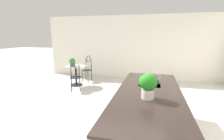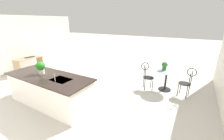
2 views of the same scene
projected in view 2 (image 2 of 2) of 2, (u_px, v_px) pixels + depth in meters
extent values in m
plane|color=beige|center=(78.00, 94.00, 5.04)|extent=(40.00, 40.00, 0.00)
cube|color=silver|center=(7.00, 46.00, 6.62)|extent=(0.12, 7.80, 2.70)
cube|color=white|center=(50.00, 91.00, 4.34)|extent=(2.70, 0.96, 0.88)
cube|color=#2D231E|center=(48.00, 76.00, 4.19)|extent=(2.80, 1.06, 0.04)
cube|color=#B2B5BA|center=(61.00, 80.00, 3.93)|extent=(0.56, 0.40, 0.03)
cylinder|color=black|center=(164.00, 89.00, 5.36)|extent=(0.44, 0.44, 0.03)
cylinder|color=black|center=(166.00, 80.00, 5.24)|extent=(0.07, 0.07, 0.69)
cylinder|color=#B2C6C1|center=(167.00, 71.00, 5.12)|extent=(0.80, 0.80, 0.01)
cylinder|color=black|center=(178.00, 90.00, 4.84)|extent=(0.03, 0.03, 0.45)
cylinder|color=black|center=(180.00, 87.00, 5.04)|extent=(0.03, 0.03, 0.45)
cylinder|color=black|center=(187.00, 93.00, 4.66)|extent=(0.03, 0.03, 0.45)
cylinder|color=black|center=(189.00, 90.00, 4.86)|extent=(0.03, 0.03, 0.45)
cylinder|color=black|center=(185.00, 84.00, 4.77)|extent=(0.44, 0.44, 0.02)
cylinder|color=black|center=(190.00, 80.00, 4.52)|extent=(0.03, 0.03, 0.45)
cylinder|color=black|center=(192.00, 78.00, 4.70)|extent=(0.03, 0.03, 0.45)
torus|color=black|center=(192.00, 72.00, 4.54)|extent=(0.28, 0.08, 0.28)
cylinder|color=black|center=(151.00, 82.00, 5.48)|extent=(0.03, 0.03, 0.45)
cylinder|color=black|center=(152.00, 85.00, 5.21)|extent=(0.03, 0.03, 0.45)
cylinder|color=black|center=(144.00, 82.00, 5.49)|extent=(0.03, 0.03, 0.45)
cylinder|color=black|center=(145.00, 85.00, 5.23)|extent=(0.03, 0.03, 0.45)
cylinder|color=black|center=(148.00, 78.00, 5.27)|extent=(0.51, 0.51, 0.02)
cylinder|color=black|center=(144.00, 71.00, 5.34)|extent=(0.03, 0.03, 0.45)
cylinder|color=black|center=(145.00, 73.00, 5.09)|extent=(0.03, 0.03, 0.45)
torus|color=black|center=(145.00, 66.00, 5.14)|extent=(0.26, 0.15, 0.28)
cylinder|color=#B2B5BA|center=(55.00, 78.00, 3.74)|extent=(0.02, 0.02, 0.22)
cube|color=tan|center=(40.00, 62.00, 7.55)|extent=(0.54, 0.04, 0.71)
cube|color=tan|center=(17.00, 69.00, 6.60)|extent=(0.54, 0.04, 0.71)
cube|color=tan|center=(28.00, 58.00, 6.96)|extent=(0.60, 1.20, 0.03)
cube|color=black|center=(30.00, 57.00, 7.04)|extent=(0.16, 0.44, 0.02)
cube|color=#333335|center=(30.00, 57.00, 7.03)|extent=(0.13, 0.40, 0.01)
cylinder|color=#385147|center=(164.00, 68.00, 5.22)|extent=(0.14, 0.14, 0.12)
ellipsoid|color=#2B7431|center=(165.00, 65.00, 5.17)|extent=(0.21, 0.21, 0.19)
cylinder|color=beige|center=(41.00, 72.00, 4.31)|extent=(0.18, 0.18, 0.15)
ellipsoid|color=#247F20|center=(40.00, 66.00, 4.25)|extent=(0.27, 0.27, 0.24)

